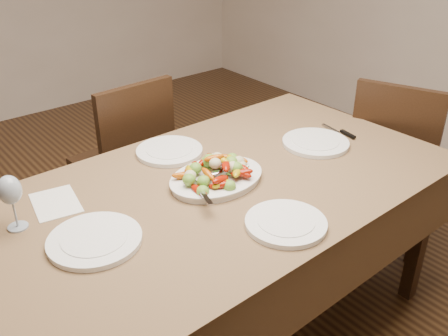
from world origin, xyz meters
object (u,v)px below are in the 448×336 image
at_px(wine_glass, 12,201).
at_px(chair_right, 396,161).
at_px(dining_table, 224,261).
at_px(chair_far, 121,162).
at_px(serving_platter, 217,179).
at_px(plate_right, 316,143).
at_px(plate_near, 286,223).
at_px(plate_far, 169,151).
at_px(plate_left, 95,240).

bearing_deg(wine_glass, chair_right, -6.87).
height_order(dining_table, chair_far, chair_far).
bearing_deg(serving_platter, plate_right, -1.87).
bearing_deg(plate_right, chair_right, -2.61).
bearing_deg(dining_table, plate_right, 0.11).
xyz_separation_m(chair_right, plate_near, (-1.19, -0.32, 0.29)).
distance_m(chair_right, serving_platter, 1.23).
relative_size(dining_table, chair_right, 1.94).
bearing_deg(wine_glass, plate_near, -38.60).
relative_size(plate_far, plate_near, 1.03).
relative_size(dining_table, plate_right, 6.34).
height_order(chair_right, plate_far, chair_right).
relative_size(chair_far, plate_far, 3.38).
relative_size(serving_platter, wine_glass, 1.82).
xyz_separation_m(plate_left, plate_near, (0.53, -0.32, 0.00)).
bearing_deg(serving_platter, plate_near, -90.34).
height_order(chair_far, serving_platter, chair_far).
relative_size(plate_right, wine_glass, 1.42).
bearing_deg(plate_right, chair_far, 118.94).
xyz_separation_m(dining_table, chair_right, (1.17, -0.03, 0.10)).
height_order(dining_table, plate_left, plate_left).
height_order(plate_near, wine_glass, wine_glass).
bearing_deg(plate_left, serving_platter, 5.90).
relative_size(chair_far, plate_right, 3.27).
height_order(plate_left, plate_right, same).
bearing_deg(plate_left, wine_glass, 124.04).
distance_m(chair_far, wine_glass, 1.09).
bearing_deg(plate_left, plate_far, 35.22).
distance_m(chair_far, plate_near, 1.29).
bearing_deg(serving_platter, chair_far, 87.02).
xyz_separation_m(serving_platter, plate_right, (0.54, -0.02, -0.00)).
bearing_deg(dining_table, chair_far, 88.45).
bearing_deg(plate_far, wine_glass, -168.46).
xyz_separation_m(dining_table, plate_near, (-0.02, -0.35, 0.39)).
xyz_separation_m(plate_far, wine_glass, (-0.69, -0.14, 0.09)).
distance_m(chair_far, chair_right, 1.47).
height_order(dining_table, plate_near, plate_near).
height_order(serving_platter, plate_left, serving_platter).
bearing_deg(chair_far, plate_right, 115.44).
distance_m(dining_table, chair_right, 1.18).
height_order(chair_far, plate_near, chair_far).
relative_size(chair_far, plate_near, 3.50).
bearing_deg(chair_far, chair_right, 137.52).
relative_size(dining_table, plate_near, 6.77).
distance_m(dining_table, plate_left, 0.68).
xyz_separation_m(serving_platter, plate_left, (-0.53, -0.06, -0.00)).
xyz_separation_m(dining_table, chair_far, (0.02, 0.90, 0.10)).
xyz_separation_m(plate_far, plate_near, (-0.00, -0.69, 0.00)).
xyz_separation_m(chair_far, plate_near, (-0.05, -1.25, 0.29)).
relative_size(chair_right, plate_left, 3.20).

